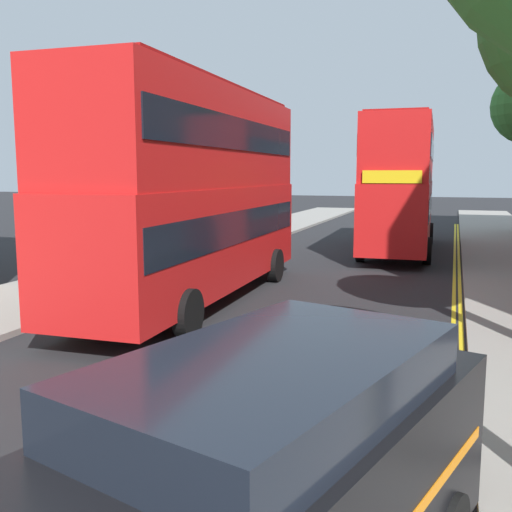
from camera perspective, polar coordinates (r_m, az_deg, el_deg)
The scene contains 6 objects.
sidewalk_left at distance 19.24m, azimuth -15.11°, elevation -2.18°, with size 4.00×80.00×0.14m, color gray.
kerb_line_outer at distance 14.10m, azimuth 19.42°, elevation -6.34°, with size 0.10×56.00×0.01m, color yellow.
kerb_line_inner at distance 14.10m, azimuth 18.77°, elevation -6.31°, with size 0.10×56.00×0.01m, color yellow.
double_decker_bus_away at distance 15.48m, azimuth -5.96°, elevation 6.65°, with size 2.97×10.86×5.64m.
double_decker_bus_oncoming at distance 26.03m, azimuth 14.01°, elevation 7.01°, with size 3.01×10.87×5.64m.
taxi_minivan at distance 4.54m, azimuth 0.13°, elevation -22.80°, with size 3.15×5.14×2.12m.
Camera 1 is at (4.14, 0.32, 3.40)m, focal length 40.86 mm.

